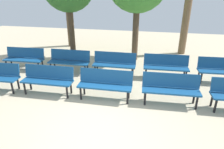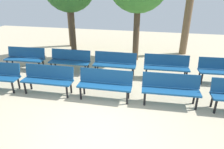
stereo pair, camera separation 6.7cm
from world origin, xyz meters
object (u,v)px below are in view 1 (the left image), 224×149
Objects in this scene: bench_r0_c2 at (105,83)px; bench_r1_c0 at (24,57)px; bench_r1_c4 at (222,69)px; tree_3 at (70,19)px; tree_1 at (185,25)px; bench_r0_c3 at (171,87)px; bench_r1_c2 at (114,63)px; bench_r0_c1 at (48,78)px; bench_r1_c1 at (69,60)px; bench_r1_c3 at (166,65)px.

bench_r1_c0 is (-3.76, 1.63, 0.00)m from bench_r0_c2.
bench_r1_c4 is 0.54× the size of tree_3.
bench_r0_c2 and bench_r1_c4 have the same top height.
bench_r1_c0 is at bearing -151.45° from tree_1.
bench_r0_c3 is 5.85m from bench_r1_c0.
bench_r1_c0 and bench_r1_c2 have the same top height.
bench_r0_c1 is 5.88m from bench_r1_c4.
bench_r1_c1 and bench_r1_c2 have the same top height.
bench_r0_c1 and bench_r0_c2 have the same top height.
bench_r1_c3 is at bearing 26.33° from bench_r0_c1.
bench_r1_c2 is at bearing 91.24° from bench_r0_c2.
bench_r0_c2 is (1.83, 0.04, 0.00)m from bench_r0_c1.
bench_r0_c2 and bench_r1_c3 have the same top height.
bench_r1_c0 is at bearing 179.86° from bench_r1_c3.
bench_r0_c1 and bench_r1_c1 have the same top height.
bench_r1_c2 is 4.53m from tree_1.
bench_r1_c2 is (3.70, 0.13, 0.00)m from bench_r1_c0.
bench_r0_c2 and bench_r1_c2 have the same top height.
bench_r1_c4 is 7.91m from tree_3.
bench_r0_c2 is at bearing -136.90° from bench_r1_c3.
bench_r0_c2 is 1.76m from bench_r1_c2.
tree_3 reaches higher than tree_1.
bench_r1_c2 is 0.99× the size of bench_r1_c3.
bench_r0_c3 is 1.77m from bench_r1_c3.
bench_r0_c1 and bench_r1_c3 have the same top height.
bench_r0_c2 is 0.99× the size of bench_r1_c4.
tree_3 reaches higher than bench_r1_c4.
bench_r0_c1 is 1.00× the size of bench_r1_c1.
tree_3 is at bearing 80.56° from bench_r1_c0.
bench_r1_c1 is (-1.85, 1.71, 0.00)m from bench_r0_c2.
tree_3 is at bearing 110.79° from bench_r1_c1.
bench_r0_c1 and bench_r1_c4 have the same top height.
bench_r1_c2 is at bearing -48.34° from tree_3.
bench_r1_c4 is (1.83, 1.80, 0.00)m from bench_r0_c3.
bench_r1_c4 is 0.57× the size of tree_1.
bench_r1_c2 is (-0.07, 1.76, 0.00)m from bench_r0_c2.
bench_r1_c1 and bench_r1_c4 have the same top height.
bench_r0_c2 is at bearing -118.10° from tree_1.
bench_r0_c2 is at bearing -179.88° from bench_r0_c3.
bench_r0_c2 is at bearing -88.61° from bench_r1_c2.
bench_r1_c0 is 3.93m from tree_3.
tree_1 reaches higher than bench_r1_c4.
tree_1 reaches higher than bench_r1_c3.
bench_r0_c2 is 2.52m from bench_r1_c1.
bench_r1_c3 is at bearing 2.46° from bench_r1_c2.
bench_r0_c3 is at bearing 1.98° from bench_r0_c2.
bench_r1_c2 is at bearing 136.73° from bench_r0_c3.
tree_1 is at bearing 61.01° from bench_r0_c2.
bench_r1_c2 is (1.79, 0.05, 0.00)m from bench_r1_c1.
bench_r0_c3 is at bearing -90.58° from bench_r1_c3.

